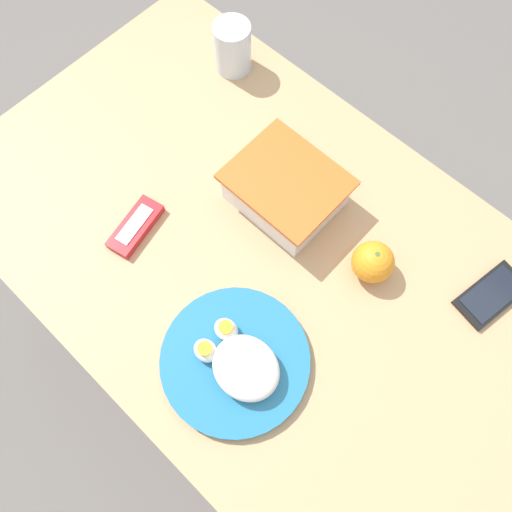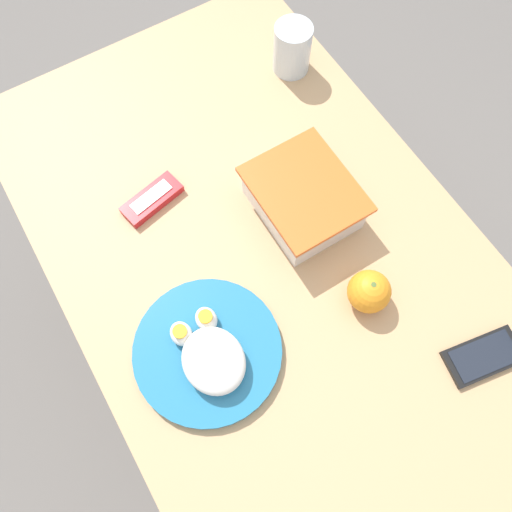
# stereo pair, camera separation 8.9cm
# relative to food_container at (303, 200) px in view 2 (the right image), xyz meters

# --- Properties ---
(ground_plane) EXTENTS (10.00, 10.00, 0.00)m
(ground_plane) POSITION_rel_food_container_xyz_m (0.07, -0.10, -0.77)
(ground_plane) COLOR #66605B
(table) EXTENTS (1.27, 0.74, 0.74)m
(table) POSITION_rel_food_container_xyz_m (0.07, -0.10, -0.13)
(table) COLOR tan
(table) RESTS_ON ground_plane
(food_container) EXTENTS (0.20, 0.17, 0.08)m
(food_container) POSITION_rel_food_container_xyz_m (0.00, 0.00, 0.00)
(food_container) COLOR white
(food_container) RESTS_ON table
(orange_fruit) EXTENTS (0.08, 0.08, 0.08)m
(orange_fruit) POSITION_rel_food_container_xyz_m (0.21, -0.00, 0.00)
(orange_fruit) COLOR orange
(orange_fruit) RESTS_ON table
(rice_plate) EXTENTS (0.25, 0.25, 0.07)m
(rice_plate) POSITION_rel_food_container_xyz_m (0.15, -0.29, -0.02)
(rice_plate) COLOR teal
(rice_plate) RESTS_ON table
(candy_bar) EXTENTS (0.07, 0.13, 0.02)m
(candy_bar) POSITION_rel_food_container_xyz_m (-0.16, -0.24, -0.03)
(candy_bar) COLOR red
(candy_bar) RESTS_ON table
(cell_phone) EXTENTS (0.09, 0.14, 0.01)m
(cell_phone) POSITION_rel_food_container_xyz_m (0.40, 0.11, -0.03)
(cell_phone) COLOR black
(cell_phone) RESTS_ON table
(drinking_glass) EXTENTS (0.08, 0.08, 0.11)m
(drinking_glass) POSITION_rel_food_container_xyz_m (-0.30, 0.17, 0.02)
(drinking_glass) COLOR silver
(drinking_glass) RESTS_ON table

